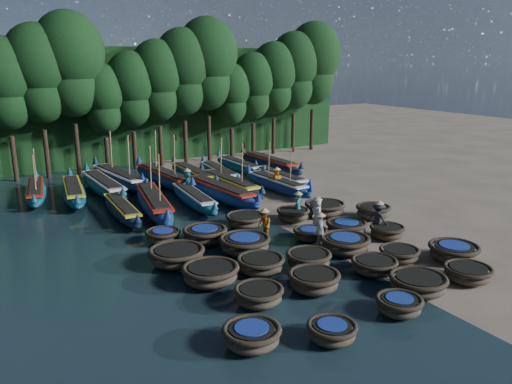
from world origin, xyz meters
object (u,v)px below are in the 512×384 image
coracle_3 (418,283)px  coracle_11 (261,264)px  coracle_8 (399,254)px  coracle_9 (454,251)px  coracle_14 (387,231)px  coracle_4 (468,273)px  long_boat_13 (163,177)px  long_boat_5 (219,192)px  coracle_19 (373,211)px  coracle_7 (374,265)px  coracle_23 (293,214)px  coracle_16 (245,244)px  long_boat_12 (119,178)px  coracle_24 (325,208)px  fisherman_1 (298,205)px  coracle_18 (346,228)px  long_boat_4 (194,198)px  fisherman_3 (378,218)px  coracle_2 (399,305)px  coracle_10 (211,274)px  coracle_5 (259,295)px  coracle_12 (309,259)px  fisherman_4 (320,230)px  long_boat_9 (36,192)px  coracle_20 (163,236)px  long_boat_2 (122,210)px  coracle_6 (314,281)px  fisherman_2 (264,224)px  fisherman_6 (277,180)px  long_boat_6 (229,184)px  fisherman_5 (188,182)px  coracle_0 (252,336)px  coracle_15 (177,256)px  coracle_1 (332,331)px  long_boat_15 (219,173)px  coracle_22 (245,220)px  long_boat_3 (154,203)px  long_boat_14 (193,175)px  long_boat_10 (74,191)px

coracle_3 → coracle_11: size_ratio=1.04×
coracle_8 → coracle_9: coracle_9 is taller
coracle_14 → coracle_4: bearing=-98.7°
long_boat_13 → long_boat_5: bearing=-79.1°
coracle_8 → coracle_19: size_ratio=0.91×
coracle_7 → coracle_23: coracle_23 is taller
coracle_11 → coracle_23: (5.26, 5.20, -0.00)m
coracle_16 → long_boat_12: size_ratio=0.33×
coracle_16 → coracle_24: coracle_16 is taller
coracle_16 → fisherman_1: (5.08, 2.90, 0.43)m
coracle_18 → fisherman_1: bearing=100.2°
coracle_14 → long_boat_4: bearing=120.4°
long_boat_5 → fisherman_3: (4.19, -10.19, 0.32)m
coracle_2 → coracle_10: (-4.75, 5.72, 0.08)m
coracle_5 → fisherman_1: fisherman_1 is taller
coracle_8 → coracle_12: size_ratio=0.99×
coracle_10 → fisherman_4: 6.36m
long_boat_9 → fisherman_4: (10.64, -16.66, 0.43)m
coracle_20 → coracle_14: bearing=-27.1°
long_boat_2 → fisherman_4: (6.87, -9.78, 0.45)m
coracle_6 → coracle_7: size_ratio=0.94×
coracle_16 → coracle_6: bearing=-85.2°
coracle_7 → fisherman_2: size_ratio=1.27×
coracle_9 → fisherman_6: fisherman_6 is taller
long_boat_6 → fisherman_5: size_ratio=4.33×
coracle_0 → fisherman_1: 13.32m
coracle_4 → coracle_5: coracle_5 is taller
coracle_10 → coracle_12: 4.41m
coracle_10 → coracle_16: bearing=38.0°
coracle_14 → long_boat_6: bearing=102.6°
coracle_11 → coracle_20: (-2.33, 5.60, -0.03)m
coracle_20 → fisherman_2: (4.64, -2.12, 0.45)m
coracle_24 → coracle_23: bearing=178.9°
coracle_15 → coracle_19: coracle_15 is taller
coracle_3 → coracle_18: bearing=73.8°
long_boat_6 → coracle_1: bearing=-110.3°
coracle_11 → fisherman_6: fisherman_6 is taller
coracle_6 → long_boat_13: (0.94, 19.51, 0.16)m
coracle_1 → coracle_10: size_ratio=0.70×
coracle_3 → fisherman_6: fisherman_6 is taller
coracle_3 → long_boat_4: long_boat_4 is taller
coracle_9 → coracle_20: bearing=140.3°
long_boat_9 → fisherman_2: 16.82m
coracle_0 → fisherman_4: 9.22m
long_boat_13 → long_boat_15: long_boat_13 is taller
coracle_22 → long_boat_3: bearing=123.4°
coracle_3 → long_boat_14: 21.60m
long_boat_9 → coracle_24: bearing=-33.4°
coracle_14 → coracle_16: bearing=165.4°
long_boat_10 → coracle_10: bearing=-74.8°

